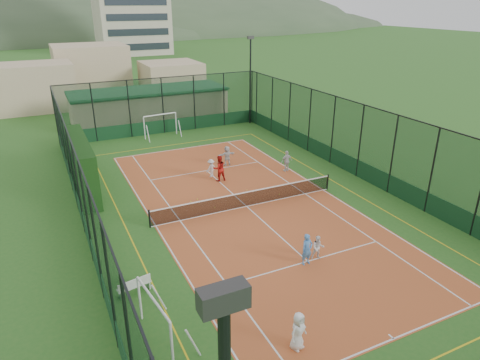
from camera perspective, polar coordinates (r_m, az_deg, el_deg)
The scene contains 19 objects.
ground at distance 25.30m, azimuth 0.90°, elevation -3.56°, with size 300.00×300.00×0.00m, color #285F20.
court_slab at distance 25.30m, azimuth 0.90°, elevation -3.55°, with size 11.17×23.97×0.01m, color #B95429.
tennis_net at distance 25.07m, azimuth 0.90°, elevation -2.48°, with size 11.67×0.12×1.06m, color black, non-canonical shape.
perimeter_fence at distance 24.30m, azimuth 0.93°, elevation 1.73°, with size 18.12×34.12×5.00m, color #10311C, non-canonical shape.
floodlight_ne at distance 41.97m, azimuth 1.37°, elevation 13.05°, with size 0.60×0.26×8.25m, color black, non-canonical shape.
clubhouse at distance 44.53m, azimuth -11.98°, elevation 9.79°, with size 15.20×7.20×3.15m, color tan, non-canonical shape.
distant_hills at distance 170.94m, azimuth -23.24°, elevation 17.32°, with size 200.00×60.00×24.00m, color #384C33, non-canonical shape.
hedge_left at distance 28.76m, azimuth -20.40°, elevation 1.88°, with size 1.14×7.62×3.33m, color black.
white_bench at distance 18.68m, azimuth -13.94°, elevation -13.44°, with size 1.42×0.39×0.80m, color white, non-canonical shape.
futsal_goal_near at distance 15.97m, azimuth -11.32°, elevation -17.87°, with size 0.85×2.93×1.89m, color white, non-canonical shape.
futsal_goal_far at distance 38.83m, azimuth -10.55°, elevation 7.14°, with size 3.10×0.90×2.00m, color white, non-canonical shape.
child_near_left at distance 15.72m, azimuth 7.75°, elevation -19.33°, with size 0.72×0.47×1.47m, color white.
child_near_mid at distance 19.96m, azimuth 8.92°, elevation -9.12°, with size 0.56×0.37×1.53m, color #4988CF.
child_near_right at distance 20.49m, azimuth 10.36°, elevation -8.86°, with size 0.58×0.45×1.20m, color white.
child_far_left at distance 29.36m, azimuth -3.88°, elevation 1.60°, with size 0.82×0.47×1.26m, color silver.
child_far_right at distance 30.41m, azimuth 6.25°, elevation 2.53°, with size 0.89×0.37×1.52m, color silver.
child_far_back at distance 31.40m, azimuth -1.74°, elevation 3.27°, with size 1.36×0.43×1.46m, color silver.
coach at distance 28.58m, azimuth -2.79°, elevation 1.57°, with size 0.86×0.67×1.78m, color #B31813.
tennis_balls at distance 26.32m, azimuth -1.56°, elevation -2.37°, with size 5.42×1.63×0.07m.
Camera 1 is at (-10.15, -20.27, 11.24)m, focal length 32.00 mm.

